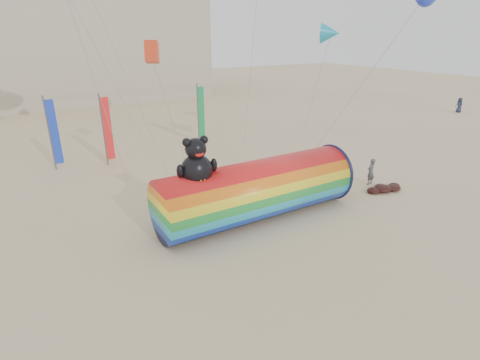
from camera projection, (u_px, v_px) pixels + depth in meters
ground at (247, 239)px, 17.57m from camera, size 160.00×160.00×0.00m
windsock_assembly at (257, 189)px, 19.14m from camera, size 10.60×3.23×4.88m
kite_handler at (371, 172)px, 23.66m from camera, size 0.69×0.52×1.73m
fabric_bundle at (384, 188)px, 22.91m from camera, size 2.62×1.35×0.41m
festival_banners at (126, 125)px, 27.99m from camera, size 12.08×1.51×5.20m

